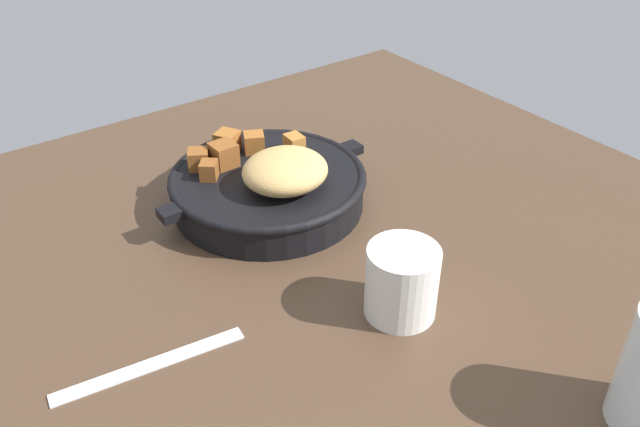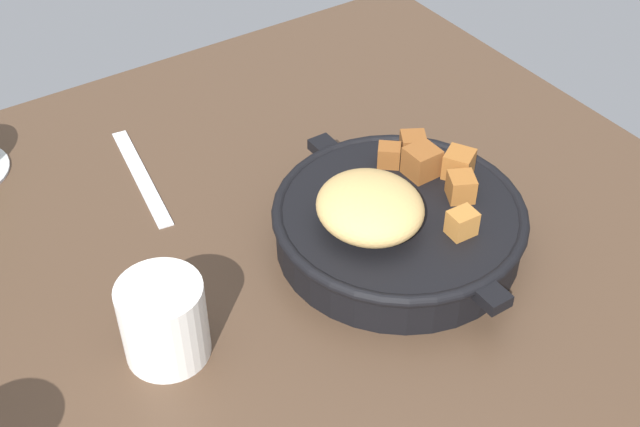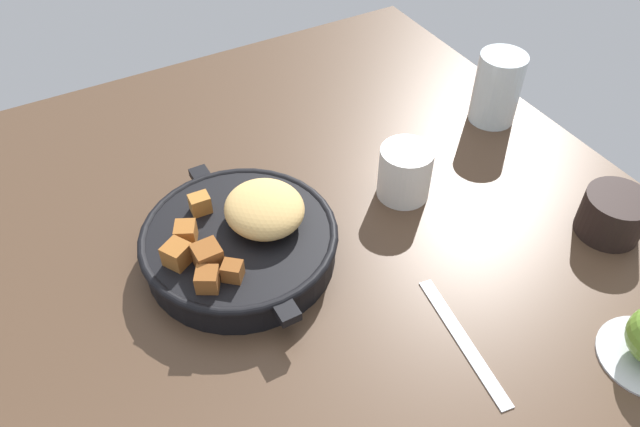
# 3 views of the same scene
# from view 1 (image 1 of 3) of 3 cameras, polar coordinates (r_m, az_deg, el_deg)

# --- Properties ---
(ground_plane) EXTENTS (0.94, 0.90, 0.02)m
(ground_plane) POSITION_cam_1_polar(r_m,az_deg,el_deg) (0.79, 1.01, -3.02)
(ground_plane) COLOR #473323
(cast_iron_skillet) EXTENTS (0.29, 0.25, 0.09)m
(cast_iron_skillet) POSITION_cam_1_polar(r_m,az_deg,el_deg) (0.83, -4.42, 2.57)
(cast_iron_skillet) COLOR black
(cast_iron_skillet) RESTS_ON ground_plane
(butter_knife) EXTENTS (0.18, 0.04, 0.00)m
(butter_knife) POSITION_cam_1_polar(r_m,az_deg,el_deg) (0.65, -14.43, -12.51)
(butter_knife) COLOR silver
(butter_knife) RESTS_ON ground_plane
(ceramic_mug_white) EXTENTS (0.07, 0.07, 0.08)m
(ceramic_mug_white) POSITION_cam_1_polar(r_m,az_deg,el_deg) (0.67, 7.06, -5.88)
(ceramic_mug_white) COLOR silver
(ceramic_mug_white) RESTS_ON ground_plane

